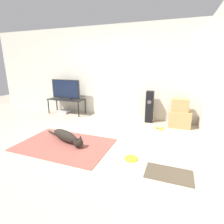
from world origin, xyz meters
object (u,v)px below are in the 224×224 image
floor_speaker (149,107)px  tennis_ball_loose_on_carpet (162,128)px  cardboard_box_upper (180,105)px  game_console (64,112)px  tv_stand (66,101)px  tv (66,90)px  dog (67,137)px  frisbee (131,158)px  cardboard_box_lower (180,119)px  tennis_ball_near_speaker (157,127)px  tennis_ball_by_boxes (160,129)px

floor_speaker → tennis_ball_loose_on_carpet: 0.71m
cardboard_box_upper → game_console: (-3.43, -0.00, -0.51)m
tv_stand → tv: 0.34m
dog → frisbee: bearing=-6.7°
cardboard_box_lower → cardboard_box_upper: bearing=136.8°
cardboard_box_upper → floor_speaker: bearing=173.7°
tv → tennis_ball_near_speaker: size_ratio=14.53×
floor_speaker → game_console: 2.71m
dog → floor_speaker: 2.32m
dog → floor_speaker: floor_speaker is taller
dog → tv_stand: (-1.24, 1.81, 0.29)m
tv → tennis_ball_by_boxes: bearing=-9.1°
frisbee → cardboard_box_upper: bearing=69.9°
cardboard_box_upper → tennis_ball_near_speaker: (-0.49, -0.37, -0.52)m
cardboard_box_lower → game_console: size_ratio=1.61×
frisbee → tennis_ball_by_boxes: size_ratio=3.30×
tv_stand → tennis_ball_by_boxes: size_ratio=17.35×
game_console → cardboard_box_upper: bearing=0.1°
tennis_ball_near_speaker → cardboard_box_upper: bearing=37.2°
dog → game_console: 2.24m
frisbee → cardboard_box_lower: size_ratio=0.42×
floor_speaker → tennis_ball_loose_on_carpet: (0.40, -0.44, -0.39)m
cardboard_box_lower → tennis_ball_loose_on_carpet: size_ratio=7.85×
tennis_ball_by_boxes → tennis_ball_near_speaker: 0.12m
dog → tennis_ball_loose_on_carpet: 2.25m
floor_speaker → tv_stand: bearing=-178.5°
dog → tv: tv is taller
tennis_ball_by_boxes → game_console: (-3.04, 0.45, 0.01)m
tennis_ball_by_boxes → frisbee: bearing=-102.1°
cardboard_box_upper → tennis_ball_loose_on_carpet: size_ratio=5.96×
frisbee → game_console: bearing=144.4°
tv_stand → tennis_ball_loose_on_carpet: (2.97, -0.37, -0.38)m
dog → floor_speaker: size_ratio=1.28×
tennis_ball_loose_on_carpet → frisbee: bearing=-102.8°
floor_speaker → tv_stand: 2.56m
tv_stand → tennis_ball_near_speaker: 2.88m
tv_stand → tv: tv is taller
tennis_ball_loose_on_carpet → game_console: size_ratio=0.20×
dog → cardboard_box_upper: 2.78m
frisbee → cardboard_box_lower: (0.73, 1.93, 0.19)m
cardboard_box_lower → cardboard_box_upper: cardboard_box_upper is taller
cardboard_box_upper → tennis_ball_loose_on_carpet: bearing=-134.6°
cardboard_box_upper → tv: (-3.32, 0.02, 0.20)m
tennis_ball_by_boxes → tennis_ball_loose_on_carpet: (0.04, 0.10, 0.00)m
tv → tennis_ball_loose_on_carpet: (2.97, -0.37, -0.72)m
tennis_ball_loose_on_carpet → tv_stand: bearing=172.9°
dog → tennis_ball_by_boxes: 2.16m
frisbee → tv: size_ratio=0.23×
cardboard_box_lower → tennis_ball_near_speaker: cardboard_box_lower is taller
frisbee → tennis_ball_by_boxes: tennis_ball_by_boxes is taller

